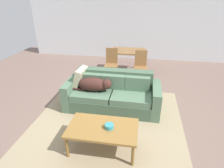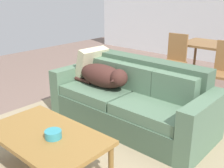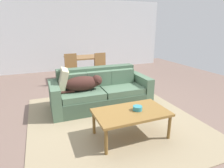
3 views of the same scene
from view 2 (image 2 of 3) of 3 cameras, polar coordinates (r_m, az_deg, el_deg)
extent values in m
plane|color=#765E53|center=(3.61, 2.92, -8.60)|extent=(10.00, 10.00, 0.00)
cube|color=gray|center=(3.17, -4.30, -12.78)|extent=(3.10, 3.35, 0.01)
cube|color=#415945|center=(3.56, 3.61, -6.24)|extent=(1.80, 0.92, 0.32)
cube|color=#4F6D54|center=(3.74, -1.73, -1.17)|extent=(0.88, 0.87, 0.13)
cube|color=#4F6D54|center=(3.23, 9.96, -4.84)|extent=(0.88, 0.87, 0.13)
cube|color=#415945|center=(3.63, 6.99, 2.42)|extent=(1.79, 0.26, 0.39)
cube|color=#4F6D54|center=(3.83, -1.50, 2.98)|extent=(0.55, 0.17, 0.33)
cube|color=#4F6D54|center=(3.49, 5.18, 1.27)|extent=(0.55, 0.17, 0.33)
cube|color=#4F6D54|center=(3.21, 13.14, -0.80)|extent=(0.55, 0.17, 0.33)
cube|color=#4F6D54|center=(4.13, -7.16, -0.30)|extent=(0.19, 0.90, 0.63)
cube|color=#4F6D54|center=(3.05, 18.55, -8.57)|extent=(0.19, 0.90, 0.63)
ellipsoid|color=#3D211C|center=(3.62, -2.14, 1.79)|extent=(0.74, 0.33, 0.30)
sphere|color=#3D211C|center=(3.39, 1.47, 1.29)|extent=(0.23, 0.23, 0.23)
cone|color=black|center=(3.32, 0.33, 0.69)|extent=(0.10, 0.13, 0.10)
cylinder|color=#3D211C|center=(3.84, -6.39, 0.82)|extent=(0.33, 0.05, 0.05)
cube|color=#B5AF8C|center=(3.96, -4.32, 4.23)|extent=(0.29, 0.49, 0.49)
cube|color=olive|center=(2.58, -13.76, -10.53)|extent=(1.16, 0.69, 0.04)
cylinder|color=brown|center=(3.22, -14.79, -8.85)|extent=(0.05, 0.05, 0.41)
cylinder|color=brown|center=(2.52, -0.22, -16.74)|extent=(0.05, 0.05, 0.41)
cylinder|color=teal|center=(2.47, -12.32, -10.35)|extent=(0.15, 0.15, 0.07)
cube|color=brown|center=(5.27, 20.88, 7.73)|extent=(1.12, 0.82, 0.04)
cylinder|color=brown|center=(5.23, 13.78, 4.04)|extent=(0.05, 0.05, 0.72)
cylinder|color=brown|center=(5.86, 17.09, 5.37)|extent=(0.05, 0.05, 0.72)
cube|color=brown|center=(4.92, 12.55, 4.28)|extent=(0.42, 0.42, 0.04)
cube|color=brown|center=(5.02, 13.68, 7.57)|extent=(0.36, 0.05, 0.49)
cylinder|color=brown|center=(4.91, 9.70, 1.57)|extent=(0.04, 0.04, 0.43)
cylinder|color=brown|center=(4.77, 13.27, 0.79)|extent=(0.04, 0.04, 0.43)
cylinder|color=brown|center=(5.20, 11.51, 2.46)|extent=(0.04, 0.04, 0.43)
cylinder|color=brown|center=(5.07, 14.92, 1.74)|extent=(0.04, 0.04, 0.43)
cube|color=brown|center=(4.55, 22.28, 1.74)|extent=(0.44, 0.44, 0.04)
cylinder|color=brown|center=(4.50, 19.32, -1.10)|extent=(0.04, 0.04, 0.41)
cylinder|color=brown|center=(4.81, 20.48, 0.07)|extent=(0.04, 0.04, 0.41)
camera|label=1|loc=(1.95, -100.26, 21.06)|focal=30.48mm
camera|label=3|loc=(3.39, -70.85, 7.82)|focal=30.42mm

